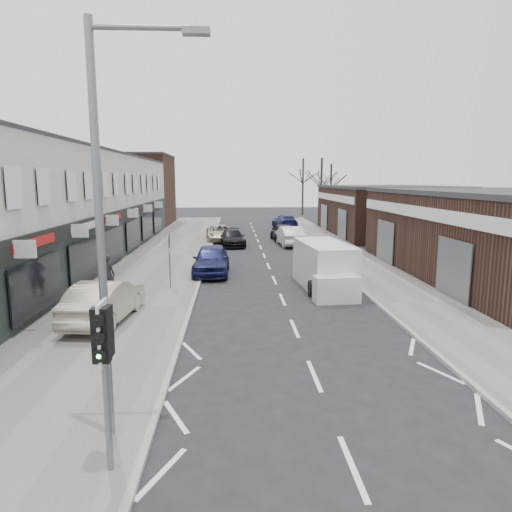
{
  "coord_description": "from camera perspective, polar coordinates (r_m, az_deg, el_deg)",
  "views": [
    {
      "loc": [
        -2.17,
        -9.56,
        5.24
      ],
      "look_at": [
        -1.37,
        6.24,
        2.6
      ],
      "focal_mm": 32.0,
      "sensor_mm": 36.0,
      "label": 1
    }
  ],
  "objects": [
    {
      "name": "pedestrian",
      "position": [
        21.56,
        -18.05,
        -2.21
      ],
      "size": [
        0.77,
        0.61,
        1.86
      ],
      "primitive_type": "imported",
      "rotation": [
        0.0,
        0.0,
        2.87
      ],
      "color": "black",
      "rests_on": "pavement_left"
    },
    {
      "name": "street_lamp",
      "position": [
        9.1,
        -17.97,
        5.1
      ],
      "size": [
        2.23,
        0.22,
        8.0
      ],
      "color": "slate",
      "rests_on": "pavement_left"
    },
    {
      "name": "parked_car_left_b",
      "position": [
        36.66,
        -2.93,
        2.26
      ],
      "size": [
        2.23,
        4.64,
        1.31
      ],
      "primitive_type": "imported",
      "rotation": [
        0.0,
        0.0,
        0.09
      ],
      "color": "black",
      "rests_on": "ground"
    },
    {
      "name": "traffic_light",
      "position": [
        8.36,
        -18.51,
        -10.78
      ],
      "size": [
        0.28,
        0.6,
        3.1
      ],
      "color": "slate",
      "rests_on": "pavement_left"
    },
    {
      "name": "shop_terrace_left",
      "position": [
        31.24,
        -24.29,
        5.53
      ],
      "size": [
        8.0,
        41.0,
        7.1
      ],
      "primitive_type": "cube",
      "color": "silver",
      "rests_on": "ground"
    },
    {
      "name": "sedan_on_pavement",
      "position": [
        17.65,
        -18.41,
        -5.31
      ],
      "size": [
        2.09,
        4.79,
        1.53
      ],
      "primitive_type": "imported",
      "rotation": [
        0.0,
        0.0,
        3.04
      ],
      "color": "#ADA18A",
      "rests_on": "pavement_left"
    },
    {
      "name": "brick_block_far",
      "position": [
        55.74,
        -14.78,
        7.88
      ],
      "size": [
        8.0,
        10.0,
        8.0
      ],
      "primitive_type": "cube",
      "color": "#43281C",
      "rests_on": "ground"
    },
    {
      "name": "parked_car_left_c",
      "position": [
        39.96,
        -4.55,
        2.89
      ],
      "size": [
        2.64,
        5.08,
        1.37
      ],
      "primitive_type": "imported",
      "rotation": [
        0.0,
        0.0,
        0.08
      ],
      "color": "#C2B49B",
      "rests_on": "ground"
    },
    {
      "name": "pavement_left",
      "position": [
        32.31,
        -11.02,
        0.06
      ],
      "size": [
        5.5,
        64.0,
        0.12
      ],
      "primitive_type": "cube",
      "color": "slate",
      "rests_on": "ground"
    },
    {
      "name": "warning_sign",
      "position": [
        21.98,
        -10.7,
        1.35
      ],
      "size": [
        0.12,
        0.8,
        2.7
      ],
      "color": "slate",
      "rests_on": "pavement_left"
    },
    {
      "name": "tree_far_b",
      "position": [
        65.23,
        9.23,
        4.73
      ],
      "size": [
        3.6,
        3.6,
        7.5
      ],
      "primitive_type": null,
      "color": "#382D26",
      "rests_on": "ground"
    },
    {
      "name": "parked_car_right_c",
      "position": [
        49.99,
        3.63,
        4.3
      ],
      "size": [
        2.62,
        5.41,
        1.52
      ],
      "primitive_type": "imported",
      "rotation": [
        0.0,
        0.0,
        3.24
      ],
      "color": "#161947",
      "rests_on": "ground"
    },
    {
      "name": "parked_car_left_a",
      "position": [
        25.71,
        -5.61,
        -0.48
      ],
      "size": [
        2.03,
        4.86,
        1.64
      ],
      "primitive_type": "imported",
      "rotation": [
        0.0,
        0.0,
        -0.02
      ],
      "color": "#161A45",
      "rests_on": "ground"
    },
    {
      "name": "parked_car_right_b",
      "position": [
        40.12,
        3.37,
        3.03
      ],
      "size": [
        2.02,
        4.54,
        1.52
      ],
      "primitive_type": "imported",
      "rotation": [
        0.0,
        0.0,
        3.19
      ],
      "color": "black",
      "rests_on": "ground"
    },
    {
      "name": "right_unit_near",
      "position": [
        27.92,
        28.84,
        2.14
      ],
      "size": [
        10.0,
        18.0,
        4.5
      ],
      "primitive_type": "cube",
      "color": "#3A231A",
      "rests_on": "ground"
    },
    {
      "name": "white_van",
      "position": [
        22.46,
        8.59,
        -1.38
      ],
      "size": [
        2.43,
        5.88,
        2.23
      ],
      "rotation": [
        0.0,
        0.0,
        0.09
      ],
      "color": "silver",
      "rests_on": "ground"
    },
    {
      "name": "tree_far_c",
      "position": [
        70.57,
        5.82,
        5.16
      ],
      "size": [
        3.6,
        3.6,
        8.5
      ],
      "primitive_type": null,
      "color": "#382D26",
      "rests_on": "ground"
    },
    {
      "name": "parked_car_right_a",
      "position": [
        36.99,
        4.23,
        2.53
      ],
      "size": [
        2.03,
        4.9,
        1.58
      ],
      "primitive_type": "imported",
      "rotation": [
        0.0,
        0.0,
        3.22
      ],
      "color": "silver",
      "rests_on": "ground"
    },
    {
      "name": "ground",
      "position": [
        11.12,
        9.2,
        -18.77
      ],
      "size": [
        160.0,
        160.0,
        0.0
      ],
      "primitive_type": "plane",
      "color": "black",
      "rests_on": "ground"
    },
    {
      "name": "pavement_right",
      "position": [
        32.95,
        11.04,
        0.24
      ],
      "size": [
        3.5,
        64.0,
        0.12
      ],
      "primitive_type": "cube",
      "color": "slate",
      "rests_on": "ground"
    },
    {
      "name": "tree_far_a",
      "position": [
        58.87,
        8.06,
        4.26
      ],
      "size": [
        3.6,
        3.6,
        8.0
      ],
      "primitive_type": null,
      "color": "#382D26",
      "rests_on": "ground"
    },
    {
      "name": "right_unit_far",
      "position": [
        46.07,
        15.74,
        5.39
      ],
      "size": [
        10.0,
        16.0,
        4.5
      ],
      "primitive_type": "cube",
      "color": "#3A231A",
      "rests_on": "ground"
    }
  ]
}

